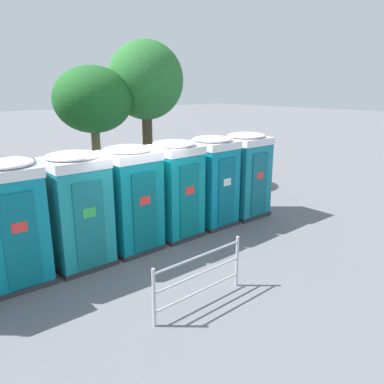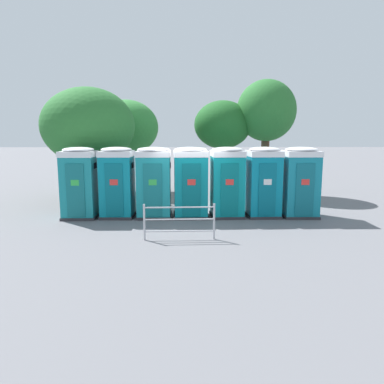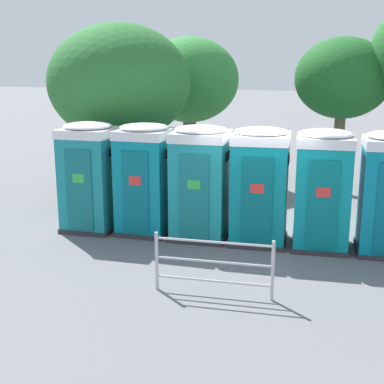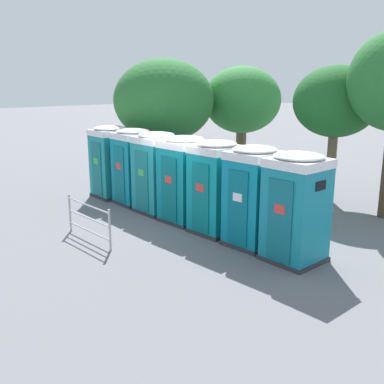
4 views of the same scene
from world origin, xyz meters
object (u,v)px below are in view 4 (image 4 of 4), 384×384
Objects in this scene: portapotty_6 at (296,207)px; portapotty_2 at (157,172)px; street_tree_2 at (336,102)px; portapotty_5 at (253,196)px; portapotty_1 at (134,166)px; portapotty_0 at (111,161)px; portapotty_3 at (184,179)px; street_tree_0 at (242,101)px; event_barrier at (89,219)px; portapotty_4 at (216,187)px; street_tree_3 at (164,101)px.

portapotty_2 is at bearing 179.85° from portapotty_6.
street_tree_2 reaches higher than portapotty_6.
portapotty_1 is at bearing 179.88° from portapotty_5.
portapotty_0 is 1.00× the size of portapotty_1.
portapotty_1 is at bearing 4.33° from portapotty_0.
portapotty_0 is 1.00× the size of portapotty_6.
portapotty_2 and portapotty_3 have the same top height.
street_tree_2 reaches higher than portapotty_2.
portapotty_2 is 0.56× the size of street_tree_2.
portapotty_3 and portapotty_6 have the same top height.
portapotty_5 is at bearing -45.00° from street_tree_0.
event_barrier is at bearing -72.30° from street_tree_0.
street_tree_2 reaches higher than portapotty_4.
portapotty_4 is 2.65m from portapotty_6.
portapotty_1 is at bearing 179.23° from portapotty_3.
portapotty_4 reaches higher than event_barrier.
street_tree_0 reaches higher than street_tree_2.
portapotty_2 is 0.52× the size of street_tree_3.
portapotty_0 and portapotty_4 have the same top height.
street_tree_2 reaches higher than portapotty_3.
portapotty_1 is 6.61m from portapotty_6.
street_tree_0 is at bearing 107.46° from portapotty_2.
portapotty_0 is 1.00× the size of portapotty_4.
portapotty_2 is 1.00× the size of portapotty_4.
portapotty_6 is (1.32, -0.05, -0.00)m from portapotty_5.
portapotty_2 is 0.55× the size of street_tree_0.
street_tree_3 is (-5.57, 2.56, 2.01)m from portapotty_4.
portapotty_5 is 5.60m from street_tree_2.
portapotty_3 is at bearing 0.34° from portapotty_2.
portapotty_1 is at bearing 179.57° from portapotty_4.
portapotty_0 is 7.91m from street_tree_2.
portapotty_5 is 4.28m from event_barrier.
portapotty_2 is (2.64, 0.06, -0.00)m from portapotty_0.
portapotty_0 is at bearing -137.16° from street_tree_2.
event_barrier is (0.96, -2.93, -0.72)m from portapotty_2.
portapotty_0 is at bearing -178.77° from portapotty_2.
portapotty_5 is 0.55× the size of street_tree_0.
portapotty_0 is 2.65m from portapotty_2.
portapotty_3 is at bearing -61.55° from street_tree_0.
street_tree_0 is 1.02× the size of street_tree_2.
portapotty_5 is (1.32, 0.02, 0.00)m from portapotty_4.
portapotty_3 is 1.00× the size of portapotty_6.
portapotty_0 is 5.29m from portapotty_4.
portapotty_3 is at bearing 82.98° from event_barrier.
portapotty_0 is 1.00× the size of portapotty_3.
portapotty_4 is (5.29, 0.07, 0.00)m from portapotty_0.
street_tree_0 is at bearing 82.18° from portapotty_0.
portapotty_3 is 5.36m from street_tree_3.
portapotty_1 and portapotty_3 have the same top height.
portapotty_1 is 0.56× the size of street_tree_2.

